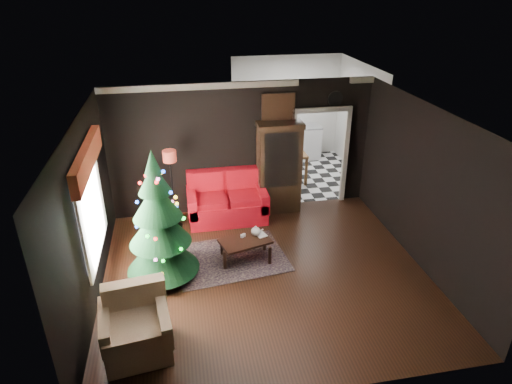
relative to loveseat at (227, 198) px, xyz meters
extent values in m
plane|color=black|center=(0.40, -2.05, -0.50)|extent=(5.50, 5.50, 0.00)
plane|color=white|center=(0.40, -2.05, 2.30)|extent=(5.50, 5.50, 0.00)
plane|color=black|center=(0.40, 0.45, 0.90)|extent=(5.50, 0.00, 5.50)
plane|color=black|center=(0.40, -4.55, 0.90)|extent=(5.50, 0.00, 5.50)
plane|color=black|center=(-2.35, -2.05, 0.90)|extent=(0.00, 5.50, 5.50)
plane|color=black|center=(3.15, -2.05, 0.90)|extent=(0.00, 5.50, 5.50)
cube|color=white|center=(-2.31, -1.85, 0.95)|extent=(0.05, 1.60, 1.40)
cube|color=#A63B24|center=(-2.23, -1.85, 1.77)|extent=(0.12, 2.10, 0.35)
plane|color=white|center=(2.10, 1.95, -0.50)|extent=(3.00, 3.00, 0.00)
cube|color=white|center=(2.10, 3.40, 1.20)|extent=(0.70, 0.06, 0.70)
cube|color=#3E3338|center=(-0.13, -1.47, -0.49)|extent=(2.13, 1.66, 0.01)
cylinder|color=silver|center=(0.13, -1.41, -0.07)|extent=(0.08, 0.08, 0.05)
cylinder|color=white|center=(0.09, -1.44, -0.07)|extent=(0.08, 0.08, 0.05)
imported|color=tan|center=(0.35, -1.45, 0.02)|extent=(0.17, 0.07, 0.24)
cylinder|color=white|center=(2.35, 0.40, 1.88)|extent=(0.32, 0.32, 0.06)
cube|color=#B97147|center=(1.15, 0.41, 1.75)|extent=(0.62, 0.05, 0.52)
cube|color=white|center=(2.10, 3.15, -0.05)|extent=(1.80, 0.60, 0.90)
camera|label=1|loc=(-0.91, -8.17, 4.14)|focal=30.97mm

